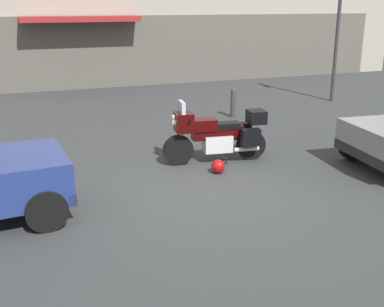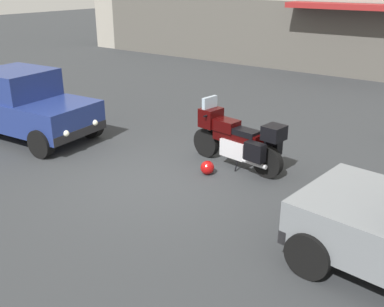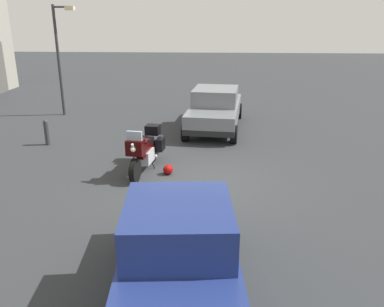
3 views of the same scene
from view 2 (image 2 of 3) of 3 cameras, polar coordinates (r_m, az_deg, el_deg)
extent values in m
plane|color=#2D3033|center=(8.79, -4.52, -3.44)|extent=(80.00, 80.00, 0.00)
cube|color=#514E48|center=(18.67, 20.21, 13.18)|extent=(26.06, 0.12, 2.80)
cube|color=maroon|center=(18.27, 19.02, 17.30)|extent=(4.40, 1.10, 0.20)
cylinder|color=black|center=(9.83, 1.84, 1.42)|extent=(0.65, 0.22, 0.64)
cylinder|color=black|center=(8.91, 9.59, -1.08)|extent=(0.65, 0.22, 0.64)
cylinder|color=#B7B7BC|center=(9.68, 1.96, 3.78)|extent=(0.33, 0.11, 0.68)
cube|color=#B7B7BC|center=(9.29, 5.74, 0.74)|extent=(0.65, 0.48, 0.36)
cube|color=black|center=(9.20, 5.79, 2.14)|extent=(1.13, 0.42, 0.28)
cube|color=black|center=(9.32, 4.39, 3.61)|extent=(0.56, 0.41, 0.24)
cube|color=black|center=(9.04, 6.82, 2.68)|extent=(0.59, 0.37, 0.12)
cube|color=black|center=(9.57, 2.41, 4.62)|extent=(0.41, 0.48, 0.40)
cube|color=#8C9EAD|center=(9.51, 2.26, 6.40)|extent=(0.13, 0.41, 0.28)
sphere|color=#EAEACC|center=(9.68, 1.62, 4.84)|extent=(0.14, 0.14, 0.14)
cylinder|color=black|center=(9.49, 2.79, 5.10)|extent=(0.12, 0.62, 0.04)
cylinder|color=#B7B7BC|center=(8.85, 7.94, -1.27)|extent=(0.56, 0.16, 0.09)
cube|color=black|center=(8.66, 7.99, 0.20)|extent=(0.42, 0.25, 0.36)
cube|color=black|center=(9.09, 10.08, 1.12)|extent=(0.42, 0.25, 0.36)
cube|color=black|center=(8.63, 10.39, 2.60)|extent=(0.41, 0.44, 0.28)
cylinder|color=black|center=(9.17, 5.71, -1.35)|extent=(0.04, 0.13, 0.29)
sphere|color=#990C0C|center=(8.99, 1.96, -1.81)|extent=(0.28, 0.28, 0.28)
cube|color=navy|center=(11.75, -20.63, 5.14)|extent=(3.92, 1.95, 0.68)
cube|color=navy|center=(11.71, -21.51, 8.33)|extent=(1.72, 1.64, 0.64)
cube|color=#8C9EAD|center=(11.13, -19.11, 8.02)|extent=(0.18, 1.39, 0.54)
cube|color=black|center=(10.46, -14.08, 2.61)|extent=(0.26, 1.64, 0.20)
cylinder|color=black|center=(11.29, -12.70, 3.57)|extent=(0.66, 0.27, 0.64)
cylinder|color=black|center=(10.29, -18.65, 1.20)|extent=(0.66, 0.27, 0.64)
cylinder|color=black|center=(13.41, -21.77, 5.39)|extent=(0.66, 0.27, 0.64)
sphere|color=silver|center=(10.70, -12.26, 3.85)|extent=(0.14, 0.14, 0.14)
sphere|color=silver|center=(10.10, -15.73, 2.48)|extent=(0.14, 0.14, 0.14)
cube|color=black|center=(6.95, 15.16, -7.47)|extent=(0.30, 1.76, 0.20)
cylinder|color=black|center=(7.55, 20.78, -6.58)|extent=(0.66, 0.28, 0.64)
cylinder|color=black|center=(6.19, 14.67, -12.33)|extent=(0.66, 0.28, 0.64)
camera|label=1|loc=(8.50, -64.52, 6.79)|focal=44.74mm
camera|label=3|loc=(15.67, -35.04, 19.41)|focal=36.79mm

